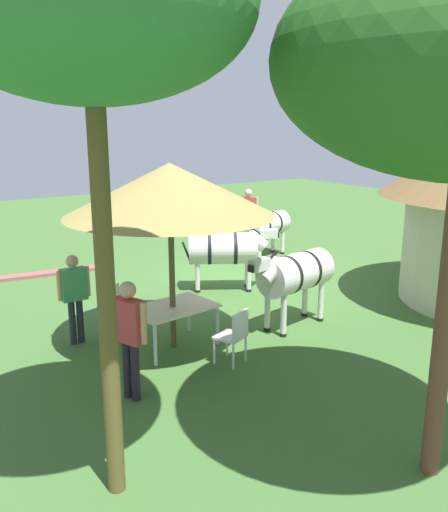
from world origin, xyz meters
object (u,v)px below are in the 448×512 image
object	(u,v)px
zebra_by_umbrella	(225,249)
acacia_tree_far_lawn	(90,4)
standing_watcher	(248,211)
striped_lounge_chair	(306,267)
shade_umbrella	(170,189)
zebra_nearest_camera	(294,274)
guest_beside_umbrella	(74,291)
zebra_toward_hut	(266,225)
guest_behind_table	(129,330)
patio_chair_west_end	(235,333)
patio_dining_table	(173,311)
patio_chair_east_end	(116,307)

from	to	relation	value
zebra_by_umbrella	acacia_tree_far_lawn	world-z (taller)	acacia_tree_far_lawn
standing_watcher	striped_lounge_chair	size ratio (longest dim) A/B	1.86
shade_umbrella	acacia_tree_far_lawn	size ratio (longest dim) A/B	0.61
zebra_by_umbrella	acacia_tree_far_lawn	distance (m)	8.06
zebra_nearest_camera	acacia_tree_far_lawn	size ratio (longest dim) A/B	0.38
guest_beside_umbrella	zebra_toward_hut	size ratio (longest dim) A/B	0.76
shade_umbrella	guest_behind_table	distance (m)	2.51
patio_chair_west_end	zebra_nearest_camera	distance (m)	2.06
shade_umbrella	standing_watcher	size ratio (longest dim) A/B	1.97
patio_dining_table	guest_beside_umbrella	size ratio (longest dim) A/B	0.95
standing_watcher	striped_lounge_chair	xyz separation A→B (m)	(1.06, 3.86, -0.80)
patio_chair_west_end	striped_lounge_chair	world-z (taller)	patio_chair_west_end
shade_umbrella	guest_beside_umbrella	bearing A→B (deg)	-39.84
striped_lounge_chair	zebra_nearest_camera	size ratio (longest dim) A/B	0.44
zebra_nearest_camera	zebra_by_umbrella	distance (m)	2.67
striped_lounge_chair	zebra_by_umbrella	xyz separation A→B (m)	(2.29, -0.26, 0.71)
shade_umbrella	patio_chair_west_end	xyz separation A→B (m)	(-0.49, 1.14, -2.22)
guest_behind_table	striped_lounge_chair	xyz separation A→B (m)	(-6.24, -3.22, -0.78)
shade_umbrella	guest_beside_umbrella	distance (m)	2.48
patio_chair_east_end	zebra_nearest_camera	size ratio (longest dim) A/B	0.42
patio_dining_table	acacia_tree_far_lawn	size ratio (longest dim) A/B	0.27
shade_umbrella	standing_watcher	bearing A→B (deg)	-135.57
shade_umbrella	acacia_tree_far_lawn	distance (m)	4.24
patio_dining_table	zebra_nearest_camera	size ratio (longest dim) A/B	0.70
guest_beside_umbrella	standing_watcher	bearing A→B (deg)	33.83
standing_watcher	zebra_nearest_camera	xyz separation A→B (m)	(3.59, 6.26, -0.02)
striped_lounge_chair	zebra_toward_hut	size ratio (longest dim) A/B	0.45
standing_watcher	acacia_tree_far_lawn	world-z (taller)	acacia_tree_far_lawn
acacia_tree_far_lawn	guest_behind_table	bearing A→B (deg)	-119.55
guest_beside_umbrella	shade_umbrella	bearing A→B (deg)	-39.01
striped_lounge_chair	guest_behind_table	bearing A→B (deg)	-92.15
guest_beside_umbrella	striped_lounge_chair	bearing A→B (deg)	8.74
guest_beside_umbrella	patio_chair_east_end	bearing A→B (deg)	0.41
patio_chair_west_end	patio_chair_east_end	distance (m)	2.48
guest_beside_umbrella	guest_behind_table	size ratio (longest dim) A/B	0.93
zebra_nearest_camera	zebra_toward_hut	size ratio (longest dim) A/B	1.03
standing_watcher	zebra_toward_hut	bearing A→B (deg)	102.99
patio_chair_west_end	guest_behind_table	distance (m)	1.92
zebra_toward_hut	striped_lounge_chair	bearing A→B (deg)	154.15
guest_beside_umbrella	standing_watcher	size ratio (longest dim) A/B	0.91
guest_behind_table	zebra_toward_hut	size ratio (longest dim) A/B	0.82
zebra_by_umbrella	standing_watcher	bearing A→B (deg)	168.42
shade_umbrella	zebra_nearest_camera	world-z (taller)	shade_umbrella
standing_watcher	acacia_tree_far_lawn	distance (m)	12.58
shade_umbrella	patio_dining_table	xyz separation A→B (m)	(0.00, -0.00, -2.08)
zebra_toward_hut	acacia_tree_far_lawn	world-z (taller)	acacia_tree_far_lawn
acacia_tree_far_lawn	guest_beside_umbrella	bearing A→B (deg)	-103.65
shade_umbrella	patio_chair_west_end	bearing A→B (deg)	113.21
patio_chair_east_end	zebra_nearest_camera	bearing A→B (deg)	124.68
patio_dining_table	patio_chair_west_end	bearing A→B (deg)	113.21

